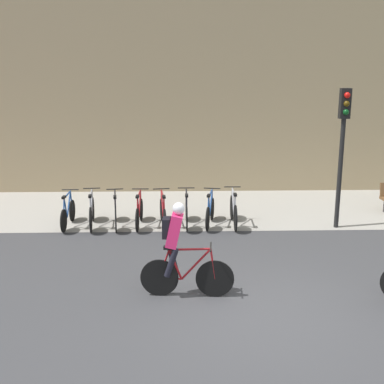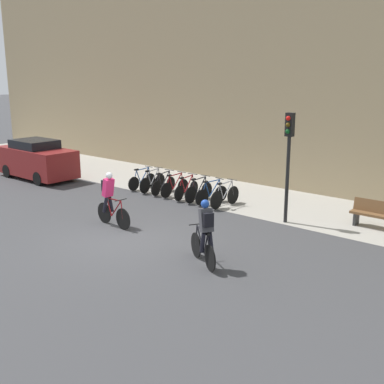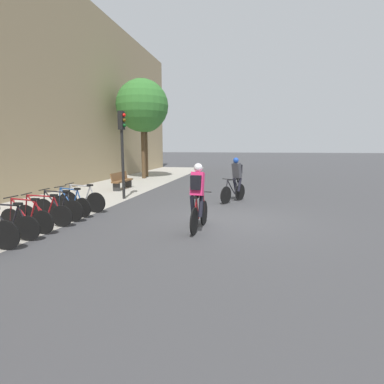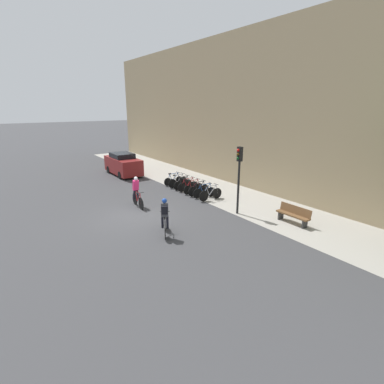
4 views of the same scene
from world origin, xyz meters
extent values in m
plane|color=#3D3D3F|center=(0.00, 0.00, 0.00)|extent=(200.00, 200.00, 0.00)
cube|color=#A39E93|center=(0.00, 6.75, 0.00)|extent=(44.00, 4.50, 0.01)
cube|color=#9E8966|center=(0.00, 9.30, 5.32)|extent=(44.00, 0.60, 10.65)
cylinder|color=black|center=(-0.77, 0.68, 0.35)|extent=(0.71, 0.09, 0.71)
cylinder|color=black|center=(-1.78, 0.75, 0.35)|extent=(0.71, 0.09, 0.71)
cylinder|color=maroon|center=(-1.11, 0.70, 0.63)|extent=(0.56, 0.08, 0.62)
cylinder|color=maroon|center=(-1.49, 0.73, 0.62)|extent=(0.26, 0.06, 0.58)
cylinder|color=maroon|center=(-1.22, 0.71, 0.92)|extent=(0.76, 0.10, 0.07)
cylinder|color=maroon|center=(-1.58, 0.74, 0.34)|extent=(0.41, 0.06, 0.05)
cylinder|color=maroon|center=(-1.69, 0.75, 0.63)|extent=(0.22, 0.05, 0.56)
cylinder|color=maroon|center=(-0.81, 0.68, 0.64)|extent=(0.12, 0.04, 0.59)
cylinder|color=black|center=(-0.85, 0.68, 0.97)|extent=(0.06, 0.46, 0.03)
cube|color=black|center=(-1.60, 0.74, 0.94)|extent=(0.21, 0.09, 0.06)
cube|color=#E52866|center=(-1.50, 0.73, 1.27)|extent=(0.34, 0.34, 0.63)
sphere|color=silver|center=(-1.42, 0.73, 1.68)|extent=(0.24, 0.24, 0.22)
cylinder|color=black|center=(-1.56, 0.63, 0.70)|extent=(0.28, 0.13, 0.56)
cylinder|color=black|center=(-1.54, 0.85, 0.70)|extent=(0.25, 0.13, 0.56)
cube|color=black|center=(-1.64, 0.74, 1.32)|extent=(0.16, 0.27, 0.36)
cylinder|color=black|center=(2.53, 0.37, 0.34)|extent=(0.62, 0.37, 0.69)
cylinder|color=black|center=(3.42, -0.13, 0.34)|extent=(0.62, 0.37, 0.69)
cylinder|color=black|center=(2.83, 0.20, 0.63)|extent=(0.50, 0.31, 0.62)
cylinder|color=black|center=(3.16, 0.01, 0.61)|extent=(0.25, 0.16, 0.58)
cylinder|color=black|center=(2.93, 0.14, 0.91)|extent=(0.67, 0.41, 0.07)
cylinder|color=black|center=(3.24, -0.03, 0.34)|extent=(0.37, 0.23, 0.05)
cylinder|color=black|center=(3.34, -0.09, 0.62)|extent=(0.20, 0.13, 0.56)
cylinder|color=black|center=(2.57, 0.35, 0.63)|extent=(0.12, 0.09, 0.58)
cylinder|color=black|center=(2.60, 0.33, 0.96)|extent=(0.25, 0.41, 0.03)
cube|color=black|center=(3.26, -0.04, 0.93)|extent=(0.21, 0.17, 0.06)
cube|color=#3D3D42|center=(3.17, 0.01, 1.26)|extent=(0.44, 0.44, 0.63)
sphere|color=#1E47AD|center=(3.10, 0.05, 1.67)|extent=(0.30, 0.30, 0.22)
cylinder|color=black|center=(3.27, 0.08, 0.69)|extent=(0.29, 0.23, 0.56)
cylinder|color=black|center=(3.16, -0.11, 0.69)|extent=(0.26, 0.21, 0.56)
cube|color=black|center=(3.29, -0.06, 1.31)|extent=(0.25, 0.30, 0.36)
cylinder|color=black|center=(-4.40, 5.52, 0.30)|extent=(0.04, 0.61, 0.61)
cylinder|color=black|center=(-4.41, 4.54, 0.30)|extent=(0.04, 0.61, 0.61)
cylinder|color=#1E478C|center=(-4.41, 5.19, 0.59)|extent=(0.05, 0.54, 0.62)
cylinder|color=#1E478C|center=(-4.41, 4.83, 0.57)|extent=(0.04, 0.25, 0.58)
cylinder|color=#1E478C|center=(-4.41, 5.08, 0.87)|extent=(0.05, 0.73, 0.07)
cylinder|color=#1E478C|center=(-4.41, 4.74, 0.30)|extent=(0.04, 0.39, 0.05)
cylinder|color=#1E478C|center=(-4.41, 4.63, 0.58)|extent=(0.03, 0.21, 0.56)
cylinder|color=#1E478C|center=(-4.40, 5.48, 0.59)|extent=(0.04, 0.11, 0.58)
cylinder|color=black|center=(-4.40, 5.44, 0.92)|extent=(0.46, 0.03, 0.03)
cube|color=black|center=(-4.41, 4.72, 0.89)|extent=(0.08, 0.20, 0.06)
cylinder|color=black|center=(-3.83, 5.55, 0.33)|extent=(0.11, 0.66, 0.66)
cylinder|color=black|center=(-3.71, 4.52, 0.33)|extent=(0.11, 0.66, 0.66)
cylinder|color=#99999E|center=(-3.79, 5.20, 0.61)|extent=(0.10, 0.57, 0.62)
cylinder|color=#99999E|center=(-3.74, 4.82, 0.60)|extent=(0.07, 0.27, 0.58)
cylinder|color=#99999E|center=(-3.77, 5.08, 0.90)|extent=(0.13, 0.77, 0.07)
cylinder|color=#99999E|center=(-3.73, 4.72, 0.32)|extent=(0.08, 0.42, 0.05)
cylinder|color=#99999E|center=(-3.72, 4.61, 0.61)|extent=(0.06, 0.22, 0.56)
cylinder|color=#99999E|center=(-3.82, 5.51, 0.62)|extent=(0.05, 0.12, 0.59)
cylinder|color=black|center=(-3.82, 5.46, 0.95)|extent=(0.46, 0.08, 0.03)
cube|color=black|center=(-3.73, 4.70, 0.92)|extent=(0.10, 0.21, 0.06)
cylinder|color=black|center=(-3.20, 5.55, 0.30)|extent=(0.11, 0.61, 0.61)
cylinder|color=black|center=(-3.06, 4.51, 0.30)|extent=(0.11, 0.61, 0.61)
cylinder|color=black|center=(-3.15, 5.20, 0.59)|extent=(0.11, 0.57, 0.62)
cylinder|color=black|center=(-3.10, 4.81, 0.57)|extent=(0.07, 0.27, 0.58)
cylinder|color=black|center=(-3.14, 5.08, 0.87)|extent=(0.14, 0.77, 0.07)
cylinder|color=black|center=(-3.09, 4.72, 0.30)|extent=(0.09, 0.42, 0.05)
cylinder|color=black|center=(-3.07, 4.61, 0.58)|extent=(0.06, 0.22, 0.56)
cylinder|color=black|center=(-3.19, 5.51, 0.59)|extent=(0.05, 0.12, 0.59)
cylinder|color=black|center=(-3.19, 5.47, 0.92)|extent=(0.46, 0.09, 0.03)
cube|color=black|center=(-3.09, 4.70, 0.89)|extent=(0.11, 0.21, 0.06)
cylinder|color=black|center=(-2.48, 5.53, 0.31)|extent=(0.05, 0.62, 0.62)
cylinder|color=black|center=(-2.51, 4.54, 0.31)|extent=(0.05, 0.62, 0.62)
cylinder|color=maroon|center=(-2.49, 5.19, 0.59)|extent=(0.06, 0.55, 0.62)
cylinder|color=maroon|center=(-2.50, 4.82, 0.58)|extent=(0.05, 0.26, 0.58)
cylinder|color=maroon|center=(-2.49, 5.08, 0.88)|extent=(0.06, 0.74, 0.07)
cylinder|color=maroon|center=(-2.50, 4.73, 0.30)|extent=(0.04, 0.40, 0.05)
cylinder|color=maroon|center=(-2.50, 4.63, 0.59)|extent=(0.04, 0.21, 0.56)
cylinder|color=maroon|center=(-2.48, 5.49, 0.60)|extent=(0.04, 0.12, 0.58)
cylinder|color=black|center=(-2.48, 5.45, 0.93)|extent=(0.46, 0.04, 0.03)
cube|color=black|center=(-2.50, 4.71, 0.90)|extent=(0.09, 0.20, 0.06)
cylinder|color=black|center=(-1.92, 5.56, 0.30)|extent=(0.11, 0.61, 0.61)
cylinder|color=black|center=(-1.79, 4.50, 0.30)|extent=(0.11, 0.61, 0.61)
cylinder|color=maroon|center=(-1.87, 5.20, 0.59)|extent=(0.11, 0.58, 0.62)
cylinder|color=maroon|center=(-1.82, 4.81, 0.57)|extent=(0.07, 0.27, 0.58)
cylinder|color=maroon|center=(-1.86, 5.08, 0.87)|extent=(0.14, 0.79, 0.07)
cylinder|color=maroon|center=(-1.81, 4.72, 0.30)|extent=(0.08, 0.43, 0.05)
cylinder|color=maroon|center=(-1.80, 4.60, 0.58)|extent=(0.06, 0.22, 0.56)
cylinder|color=maroon|center=(-1.91, 5.52, 0.59)|extent=(0.05, 0.12, 0.59)
cylinder|color=black|center=(-1.91, 5.47, 0.92)|extent=(0.46, 0.08, 0.03)
cube|color=black|center=(-1.81, 4.69, 0.89)|extent=(0.10, 0.21, 0.06)
cylinder|color=black|center=(-1.22, 5.53, 0.33)|extent=(0.04, 0.66, 0.66)
cylinder|color=black|center=(-1.21, 4.54, 0.33)|extent=(0.04, 0.66, 0.66)
cylinder|color=black|center=(-1.21, 5.19, 0.61)|extent=(0.04, 0.55, 0.62)
cylinder|color=black|center=(-1.21, 4.82, 0.60)|extent=(0.04, 0.26, 0.58)
cylinder|color=black|center=(-1.21, 5.08, 0.90)|extent=(0.04, 0.74, 0.07)
cylinder|color=black|center=(-1.21, 4.73, 0.32)|extent=(0.03, 0.40, 0.05)
cylinder|color=black|center=(-1.21, 4.63, 0.61)|extent=(0.03, 0.21, 0.56)
cylinder|color=black|center=(-1.22, 5.49, 0.62)|extent=(0.04, 0.12, 0.58)
cylinder|color=black|center=(-1.22, 5.45, 0.95)|extent=(0.46, 0.03, 0.03)
cube|color=black|center=(-1.21, 4.71, 0.92)|extent=(0.08, 0.20, 0.06)
cylinder|color=black|center=(-0.48, 5.51, 0.32)|extent=(0.16, 0.63, 0.64)
cylinder|color=black|center=(-0.67, 4.56, 0.32)|extent=(0.16, 0.63, 0.64)
cylinder|color=#1E478C|center=(-0.55, 5.18, 0.60)|extent=(0.14, 0.53, 0.62)
cylinder|color=#1E478C|center=(-0.62, 4.83, 0.58)|extent=(0.09, 0.25, 0.58)
cylinder|color=#1E478C|center=(-0.57, 5.08, 0.88)|extent=(0.18, 0.71, 0.07)
cylinder|color=#1E478C|center=(-0.63, 4.75, 0.31)|extent=(0.11, 0.39, 0.05)
cylinder|color=#1E478C|center=(-0.65, 4.64, 0.59)|extent=(0.07, 0.21, 0.56)
cylinder|color=#1E478C|center=(-0.49, 5.47, 0.61)|extent=(0.06, 0.12, 0.58)
cylinder|color=black|center=(-0.50, 5.43, 0.94)|extent=(0.46, 0.12, 0.03)
cube|color=black|center=(-0.64, 4.73, 0.91)|extent=(0.12, 0.21, 0.06)
cylinder|color=black|center=(0.07, 5.55, 0.35)|extent=(0.04, 0.70, 0.69)
cylinder|color=black|center=(0.06, 4.51, 0.35)|extent=(0.04, 0.70, 0.69)
cylinder|color=#99999E|center=(0.06, 5.20, 0.63)|extent=(0.05, 0.57, 0.62)
cylinder|color=#99999E|center=(0.06, 4.81, 0.61)|extent=(0.04, 0.27, 0.58)
cylinder|color=#99999E|center=(0.06, 5.08, 0.91)|extent=(0.05, 0.77, 0.07)
cylinder|color=#99999E|center=(0.06, 4.72, 0.34)|extent=(0.04, 0.42, 0.05)
cylinder|color=#99999E|center=(0.06, 4.61, 0.62)|extent=(0.03, 0.22, 0.56)
cylinder|color=#99999E|center=(0.07, 5.51, 0.64)|extent=(0.04, 0.12, 0.59)
cylinder|color=black|center=(0.07, 5.47, 0.97)|extent=(0.46, 0.03, 0.03)
cube|color=black|center=(0.06, 4.70, 0.94)|extent=(0.08, 0.20, 0.06)
cylinder|color=black|center=(2.80, 4.76, 1.83)|extent=(0.12, 0.12, 3.66)
cube|color=black|center=(2.80, 4.76, 3.28)|extent=(0.26, 0.20, 0.76)
sphere|color=red|center=(2.80, 4.63, 3.49)|extent=(0.15, 0.15, 0.15)
sphere|color=#4C380A|center=(2.80, 4.63, 3.28)|extent=(0.15, 0.15, 0.15)
sphere|color=#0C4719|center=(2.80, 4.63, 3.08)|extent=(0.15, 0.15, 0.15)
cube|color=brown|center=(5.45, 6.03, 0.45)|extent=(1.80, 0.40, 0.08)
cube|color=brown|center=(5.45, 6.21, 0.69)|extent=(1.80, 0.12, 0.40)
cube|color=#2D2D2D|center=(4.73, 6.03, 0.23)|extent=(0.08, 0.36, 0.45)
cube|color=#2D2D2D|center=(6.17, 6.03, 0.23)|extent=(0.08, 0.36, 0.45)
cube|color=maroon|center=(-9.75, 3.29, 0.81)|extent=(4.30, 1.78, 1.27)
cube|color=black|center=(-9.86, 3.29, 1.65)|extent=(2.06, 1.57, 0.40)
cylinder|color=black|center=(-8.41, 2.47, 0.31)|extent=(0.62, 0.20, 0.62)
cylinder|color=black|center=(-8.41, 4.11, 0.31)|extent=(0.62, 0.20, 0.62)
cylinder|color=black|center=(-11.08, 2.47, 0.31)|extent=(0.62, 0.20, 0.62)
cylinder|color=black|center=(-11.08, 4.11, 0.31)|extent=(0.62, 0.20, 0.62)
camera|label=1|loc=(-1.41, -7.48, 3.98)|focal=45.00mm
camera|label=2|loc=(10.44, -9.12, 4.88)|focal=45.00mm
camera|label=3|loc=(-8.97, -0.69, 2.23)|focal=28.00mm
camera|label=4|loc=(14.14, -6.08, 5.74)|focal=28.00mm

